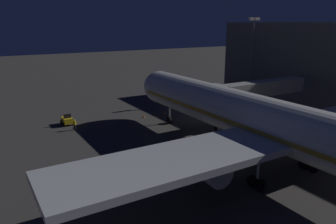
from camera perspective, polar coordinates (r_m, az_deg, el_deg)
name	(u,v)px	position (r m, az deg, el deg)	size (l,w,h in m)	color
ground_plane	(218,147)	(46.57, 8.74, -6.06)	(320.00, 320.00, 0.00)	#383533
airliner_at_gate	(278,127)	(38.03, 18.74, -2.43)	(51.14, 59.34, 19.57)	silver
jet_bridge	(250,90)	(56.89, 14.12, 3.72)	(21.62, 3.40, 7.40)	#9E9E99
apron_floodlight_mast	(252,53)	(75.64, 14.47, 9.97)	(2.90, 0.50, 18.00)	#59595E
pushback_tug	(67,120)	(58.30, -17.22, -1.38)	(1.86, 2.47, 1.95)	yellow
ground_crew_under_port_wing	(75,124)	(54.95, -16.01, -2.03)	(0.40, 0.40, 1.85)	black
traffic_cone_nose_port	(164,113)	(62.20, -0.66, -0.14)	(0.36, 0.36, 0.55)	orange
traffic_cone_nose_starboard	(144,116)	(60.17, -4.27, -0.71)	(0.36, 0.36, 0.55)	orange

